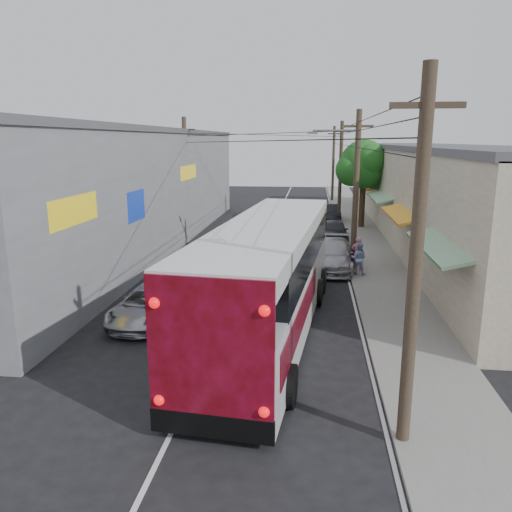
{
  "coord_description": "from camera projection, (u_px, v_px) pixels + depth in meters",
  "views": [
    {
      "loc": [
        3.09,
        -12.14,
        6.56
      ],
      "look_at": [
        0.89,
        7.15,
        2.03
      ],
      "focal_mm": 35.0,
      "sensor_mm": 36.0,
      "label": 1
    }
  ],
  "objects": [
    {
      "name": "ground",
      "position": [
        194.0,
        387.0,
        13.58
      ],
      "size": [
        120.0,
        120.0,
        0.0
      ],
      "primitive_type": "plane",
      "color": "black",
      "rests_on": "ground"
    },
    {
      "name": "sidewalk",
      "position": [
        365.0,
        243.0,
        32.2
      ],
      "size": [
        3.0,
        80.0,
        0.12
      ],
      "primitive_type": "cube",
      "color": "slate",
      "rests_on": "ground"
    },
    {
      "name": "building_right",
      "position": [
        433.0,
        193.0,
        32.94
      ],
      "size": [
        7.09,
        40.0,
        6.25
      ],
      "color": "beige",
      "rests_on": "ground"
    },
    {
      "name": "building_left",
      "position": [
        126.0,
        188.0,
        31.1
      ],
      "size": [
        7.2,
        36.0,
        7.25
      ],
      "color": "gray",
      "rests_on": "ground"
    },
    {
      "name": "utility_poles",
      "position": [
        314.0,
        179.0,
        31.96
      ],
      "size": [
        11.8,
        45.28,
        8.0
      ],
      "color": "#473828",
      "rests_on": "ground"
    },
    {
      "name": "street_tree",
      "position": [
        365.0,
        166.0,
        36.93
      ],
      "size": [
        4.4,
        4.0,
        6.6
      ],
      "color": "#3F2B19",
      "rests_on": "ground"
    },
    {
      "name": "coach_bus",
      "position": [
        270.0,
        276.0,
        17.0
      ],
      "size": [
        4.17,
        13.77,
        3.91
      ],
      "rotation": [
        0.0,
        0.0,
        -0.1
      ],
      "color": "silver",
      "rests_on": "ground"
    },
    {
      "name": "jeepney",
      "position": [
        149.0,
        305.0,
        18.4
      ],
      "size": [
        2.29,
        4.6,
        1.25
      ],
      "primitive_type": "imported",
      "rotation": [
        0.0,
        0.0,
        -0.05
      ],
      "color": "#A9AAB0",
      "rests_on": "ground"
    },
    {
      "name": "parked_suv",
      "position": [
        333.0,
        255.0,
        25.79
      ],
      "size": [
        2.46,
        5.32,
        1.51
      ],
      "primitive_type": "imported",
      "rotation": [
        0.0,
        0.0,
        -0.07
      ],
      "color": "#A1A0A8",
      "rests_on": "ground"
    },
    {
      "name": "parked_car_mid",
      "position": [
        335.0,
        231.0,
        33.06
      ],
      "size": [
        1.75,
        4.13,
        1.39
      ],
      "primitive_type": "imported",
      "rotation": [
        0.0,
        0.0,
        0.03
      ],
      "color": "#28282D",
      "rests_on": "ground"
    },
    {
      "name": "parked_car_far",
      "position": [
        331.0,
        213.0,
        41.29
      ],
      "size": [
        1.61,
        4.2,
        1.37
      ],
      "primitive_type": "imported",
      "rotation": [
        0.0,
        0.0,
        0.04
      ],
      "color": "black",
      "rests_on": "ground"
    },
    {
      "name": "pedestrian_near",
      "position": [
        358.0,
        254.0,
        25.0
      ],
      "size": [
        0.71,
        0.54,
        1.74
      ],
      "primitive_type": "imported",
      "rotation": [
        0.0,
        0.0,
        2.93
      ],
      "color": "#CE6D8C",
      "rests_on": "sidewalk"
    },
    {
      "name": "pedestrian_far",
      "position": [
        359.0,
        258.0,
        24.35
      ],
      "size": [
        0.89,
        0.77,
        1.58
      ],
      "primitive_type": "imported",
      "rotation": [
        0.0,
        0.0,
        2.89
      ],
      "color": "#8CA0CC",
      "rests_on": "sidewalk"
    }
  ]
}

